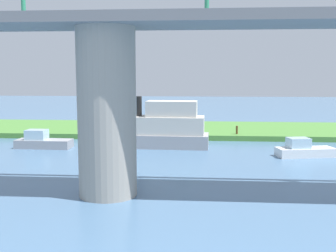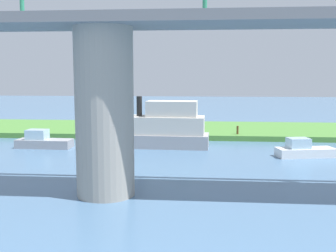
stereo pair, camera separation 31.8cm
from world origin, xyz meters
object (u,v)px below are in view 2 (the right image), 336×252
at_px(mooring_post, 238,130).
at_px(motorboat_red, 43,141).
at_px(person_on_bank, 188,126).
at_px(bridge_pylon, 105,113).
at_px(riverboat_paddlewheel, 304,150).
at_px(motorboat_white, 162,128).

xyz_separation_m(mooring_post, motorboat_red, (16.90, 6.15, -0.34)).
xyz_separation_m(person_on_bank, motorboat_red, (12.15, 6.57, -0.65)).
xyz_separation_m(bridge_pylon, riverboat_paddlewheel, (-12.53, -11.08, -3.75)).
xyz_separation_m(person_on_bank, riverboat_paddlewheel, (-9.07, 8.59, -0.68)).
relative_size(mooring_post, motorboat_white, 0.09).
xyz_separation_m(bridge_pylon, motorboat_white, (-1.43, -14.45, -2.66)).
relative_size(bridge_pylon, motorboat_white, 0.99).
xyz_separation_m(person_on_bank, mooring_post, (-4.74, 0.43, -0.30)).
xyz_separation_m(motorboat_white, motorboat_red, (10.12, 1.35, -1.06)).
bearing_deg(mooring_post, motorboat_red, 20.00).
height_order(person_on_bank, riverboat_paddlewheel, person_on_bank).
distance_m(mooring_post, riverboat_paddlewheel, 9.25).
relative_size(riverboat_paddlewheel, motorboat_red, 0.97).
height_order(person_on_bank, motorboat_white, motorboat_white).
distance_m(bridge_pylon, person_on_bank, 20.20).
height_order(motorboat_white, riverboat_paddlewheel, motorboat_white).
bearing_deg(motorboat_red, motorboat_white, -172.38).
bearing_deg(motorboat_white, motorboat_red, 7.62).
bearing_deg(riverboat_paddlewheel, motorboat_white, -16.85).
bearing_deg(riverboat_paddlewheel, person_on_bank, -43.42).
bearing_deg(mooring_post, bridge_pylon, 66.91).
xyz_separation_m(motorboat_white, riverboat_paddlewheel, (-11.11, 3.36, -1.09)).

